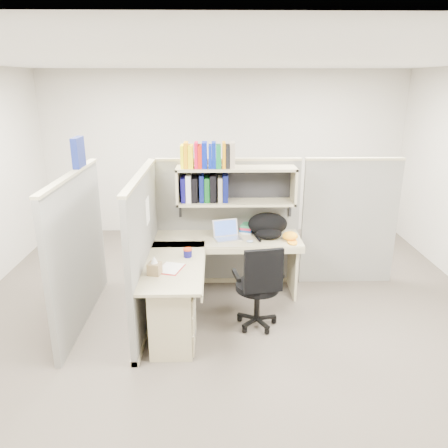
{
  "coord_description": "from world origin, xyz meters",
  "views": [
    {
      "loc": [
        -0.14,
        -4.32,
        2.52
      ],
      "look_at": [
        -0.05,
        0.25,
        1.01
      ],
      "focal_mm": 35.0,
      "sensor_mm": 36.0,
      "label": 1
    }
  ],
  "objects_px": {
    "laptop": "(228,230)",
    "snack_canister": "(188,253)",
    "desk": "(190,293)",
    "backpack": "(268,226)",
    "task_chair": "(258,299)"
  },
  "relations": [
    {
      "from": "backpack",
      "to": "laptop",
      "type": "bearing_deg",
      "value": -165.42
    },
    {
      "from": "desk",
      "to": "laptop",
      "type": "distance_m",
      "value": 0.99
    },
    {
      "from": "desk",
      "to": "backpack",
      "type": "relative_size",
      "value": 3.68
    },
    {
      "from": "desk",
      "to": "snack_canister",
      "type": "bearing_deg",
      "value": 97.12
    },
    {
      "from": "laptop",
      "to": "snack_canister",
      "type": "distance_m",
      "value": 0.7
    },
    {
      "from": "desk",
      "to": "backpack",
      "type": "xyz_separation_m",
      "value": [
        0.89,
        0.89,
        0.43
      ]
    },
    {
      "from": "laptop",
      "to": "backpack",
      "type": "relative_size",
      "value": 0.65
    },
    {
      "from": "laptop",
      "to": "task_chair",
      "type": "distance_m",
      "value": 0.96
    },
    {
      "from": "backpack",
      "to": "task_chair",
      "type": "xyz_separation_m",
      "value": [
        -0.19,
        -0.84,
        -0.53
      ]
    },
    {
      "from": "laptop",
      "to": "snack_canister",
      "type": "xyz_separation_m",
      "value": [
        -0.44,
        -0.53,
        -0.06
      ]
    },
    {
      "from": "laptop",
      "to": "backpack",
      "type": "distance_m",
      "value": 0.49
    },
    {
      "from": "task_chair",
      "to": "snack_canister",
      "type": "bearing_deg",
      "value": 162.92
    },
    {
      "from": "laptop",
      "to": "backpack",
      "type": "bearing_deg",
      "value": -7.27
    },
    {
      "from": "backpack",
      "to": "snack_canister",
      "type": "bearing_deg",
      "value": -141.1
    },
    {
      "from": "laptop",
      "to": "task_chair",
      "type": "xyz_separation_m",
      "value": [
        0.3,
        -0.76,
        -0.5
      ]
    }
  ]
}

